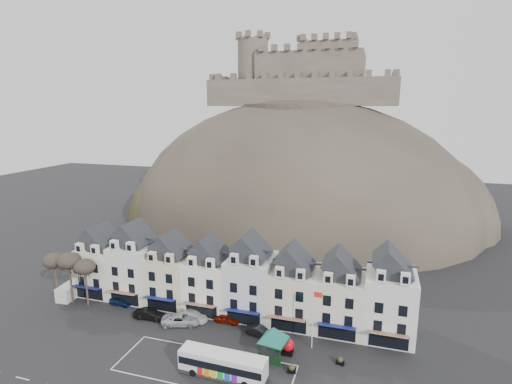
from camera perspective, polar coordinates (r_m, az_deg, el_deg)
ground at (r=54.33m, az=-10.00°, el=-23.86°), size 300.00×300.00×0.00m
coach_bay_markings at (r=54.51m, az=-7.30°, el=-23.64°), size 22.00×7.50×0.01m
townhouse_terrace at (r=64.29m, az=-3.47°, el=-12.23°), size 54.40×9.35×11.80m
castle_hill at (r=114.04m, az=6.47°, el=-4.13°), size 100.00×76.00×68.00m
castle at (r=116.89m, az=7.24°, el=16.11°), size 50.20×22.20×22.00m
tree_left_far at (r=74.46m, az=-26.88°, el=-8.78°), size 3.61×3.61×8.24m
tree_left_mid at (r=72.36m, az=-25.16°, el=-8.91°), size 3.78×3.78×8.64m
tree_left_near at (r=70.70m, az=-23.28°, el=-9.83°), size 3.43×3.43×7.84m
bus at (r=52.03m, az=-4.77°, el=-23.25°), size 10.81×2.81×3.03m
bus_shelter at (r=54.04m, az=2.53°, el=-19.63°), size 6.72×6.72×4.31m
red_buoy at (r=56.11m, az=4.55°, el=-21.06°), size 1.73×1.73×2.14m
flagpole at (r=55.53m, az=8.20°, el=-17.04°), size 1.23×0.13×8.46m
white_van at (r=76.65m, az=-24.92°, el=-12.61°), size 2.70×5.39×2.38m
planter_west at (r=53.26m, az=5.12°, el=-23.87°), size 1.12×0.74×1.05m
planter_east at (r=55.43m, az=11.95°, el=-22.54°), size 1.07×0.70×1.00m
car_navy at (r=71.07m, az=-18.77°, el=-14.55°), size 3.93×1.80×1.30m
car_black at (r=65.66m, az=-15.02°, el=-16.51°), size 4.79×1.94×1.55m
car_silver at (r=63.22m, az=-10.69°, el=-17.47°), size 6.08×4.21×1.57m
car_white at (r=64.19m, az=-8.92°, el=-17.03°), size 4.93×2.71×1.35m
car_maroon at (r=62.88m, az=-4.15°, el=-17.58°), size 3.95×1.72×1.33m
car_charcoal at (r=59.64m, az=0.51°, el=-19.28°), size 4.54×2.55×1.42m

